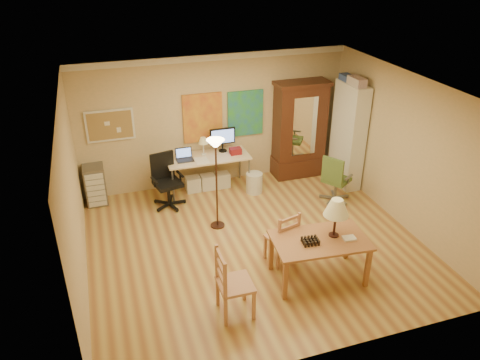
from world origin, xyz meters
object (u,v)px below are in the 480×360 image
object	(u,v)px
office_chair_black	(168,192)
office_chair_green	(335,189)
dining_table	(326,230)
bookshelf	(348,136)
computer_desk	(209,169)
armoire	(299,136)

from	to	relation	value
office_chair_black	office_chair_green	xyz separation A→B (m)	(3.15, -0.85, -0.02)
dining_table	bookshelf	distance (m)	3.25
computer_desk	office_chair_green	distance (m)	2.56
office_chair_green	armoire	world-z (taller)	armoire
office_chair_green	armoire	size ratio (longest dim) A/B	0.48
office_chair_black	armoire	world-z (taller)	armoire
dining_table	computer_desk	distance (m)	3.42
dining_table	armoire	bearing A→B (deg)	72.10
office_chair_green	bookshelf	size ratio (longest dim) A/B	0.46
dining_table	office_chair_black	size ratio (longest dim) A/B	1.40
dining_table	computer_desk	size ratio (longest dim) A/B	0.88
computer_desk	office_chair_green	bearing A→B (deg)	-29.35
armoire	bookshelf	distance (m)	1.04
dining_table	office_chair_black	world-z (taller)	dining_table
office_chair_black	bookshelf	size ratio (longest dim) A/B	0.49
dining_table	office_chair_black	distance (m)	3.47
office_chair_black	office_chair_green	world-z (taller)	office_chair_black
office_chair_green	armoire	xyz separation A→B (m)	(-0.20, 1.33, 0.64)
dining_table	computer_desk	world-z (taller)	dining_table
dining_table	computer_desk	bearing A→B (deg)	105.97
dining_table	armoire	world-z (taller)	armoire
computer_desk	office_chair_black	xyz separation A→B (m)	(-0.93, -0.40, -0.18)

